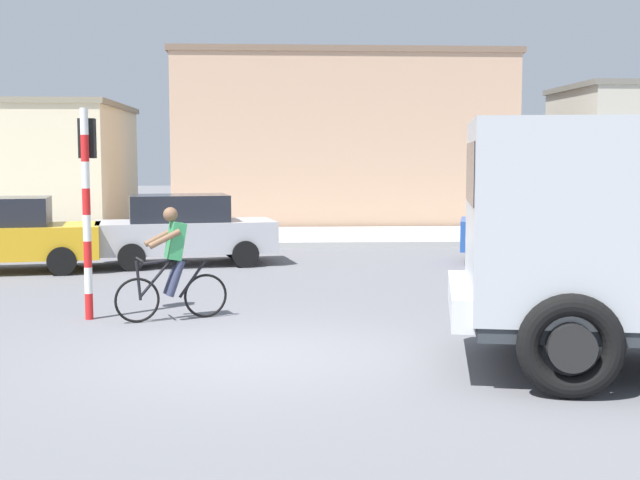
{
  "coord_description": "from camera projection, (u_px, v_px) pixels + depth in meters",
  "views": [
    {
      "loc": [
        0.37,
        -10.46,
        2.5
      ],
      "look_at": [
        1.12,
        2.5,
        1.2
      ],
      "focal_mm": 47.79,
      "sensor_mm": 36.0,
      "label": 1
    }
  ],
  "objects": [
    {
      "name": "building_mid_block",
      "position": [
        340.0,
        140.0,
        30.69
      ],
      "size": [
        11.73,
        6.03,
        6.04
      ],
      "color": "tan",
      "rests_on": "ground"
    },
    {
      "name": "cyclist",
      "position": [
        172.0,
        264.0,
        12.85
      ],
      "size": [
        1.64,
        0.71,
        1.72
      ],
      "color": "black",
      "rests_on": "ground"
    },
    {
      "name": "car_far_side",
      "position": [
        2.0,
        234.0,
        18.18
      ],
      "size": [
        4.22,
        2.35,
        1.6
      ],
      "color": "gold",
      "rests_on": "ground"
    },
    {
      "name": "car_white_mid",
      "position": [
        547.0,
        228.0,
        19.67
      ],
      "size": [
        4.29,
        2.6,
        1.6
      ],
      "color": "#234C9E",
      "rests_on": "ground"
    },
    {
      "name": "ground_plane",
      "position": [
        242.0,
        356.0,
        10.62
      ],
      "size": [
        120.0,
        120.0,
        0.0
      ],
      "primitive_type": "plane",
      "color": "slate"
    },
    {
      "name": "traffic_light_pole",
      "position": [
        87.0,
        184.0,
        12.86
      ],
      "size": [
        0.24,
        0.43,
        3.2
      ],
      "color": "red",
      "rests_on": "ground"
    },
    {
      "name": "car_red_near",
      "position": [
        184.0,
        229.0,
        19.42
      ],
      "size": [
        4.24,
        2.4,
        1.6
      ],
      "color": "#B7B7BC",
      "rests_on": "ground"
    },
    {
      "name": "sidewalk_far",
      "position": [
        259.0,
        237.0,
        25.25
      ],
      "size": [
        80.0,
        5.0,
        0.16
      ],
      "primitive_type": "cube",
      "color": "#ADADA8",
      "rests_on": "ground"
    }
  ]
}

